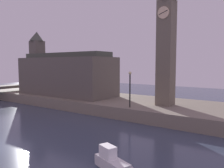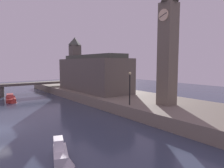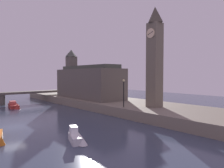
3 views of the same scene
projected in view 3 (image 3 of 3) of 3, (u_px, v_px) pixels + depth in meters
ground_plane at (14, 127)px, 26.90m from camera, size 120.00×120.00×0.00m
far_embankment at (128, 106)px, 39.72m from camera, size 70.00×12.00×1.50m
clock_tower at (155, 56)px, 33.52m from camera, size 2.12×2.17×15.62m
parliament_hall at (88, 82)px, 47.43m from camera, size 17.65×6.68×11.24m
streetlamp at (124, 90)px, 33.37m from camera, size 0.36×0.36×4.35m
boat_dinghy_red at (14, 106)px, 42.64m from camera, size 5.81×2.31×1.51m
boat_ferry_white at (76, 137)px, 20.69m from camera, size 3.43×1.85×1.52m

